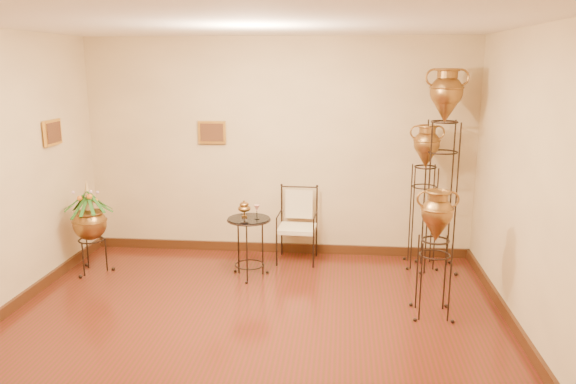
# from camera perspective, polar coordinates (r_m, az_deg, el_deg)

# --- Properties ---
(ground) EXTENTS (5.00, 5.00, 0.00)m
(ground) POSITION_cam_1_polar(r_m,az_deg,el_deg) (5.31, -4.21, -14.80)
(ground) COLOR #571914
(ground) RESTS_ON ground
(room_shell) EXTENTS (5.02, 5.02, 2.81)m
(room_shell) POSITION_cam_1_polar(r_m,az_deg,el_deg) (4.76, -4.61, 4.02)
(room_shell) COLOR beige
(room_shell) RESTS_ON ground
(amphora_tall) EXTENTS (0.52, 0.52, 2.44)m
(amphora_tall) POSITION_cam_1_polar(r_m,az_deg,el_deg) (6.87, 15.33, 2.25)
(amphora_tall) COLOR black
(amphora_tall) RESTS_ON ground
(amphora_mid) EXTENTS (0.51, 0.51, 1.78)m
(amphora_mid) POSITION_cam_1_polar(r_m,az_deg,el_deg) (7.02, 13.63, -0.34)
(amphora_mid) COLOR black
(amphora_mid) RESTS_ON ground
(amphora_short) EXTENTS (0.48, 0.48, 1.30)m
(amphora_short) POSITION_cam_1_polar(r_m,az_deg,el_deg) (5.72, 14.67, -6.02)
(amphora_short) COLOR black
(amphora_short) RESTS_ON ground
(planter_urn) EXTENTS (0.75, 0.75, 1.17)m
(planter_urn) POSITION_cam_1_polar(r_m,az_deg,el_deg) (7.08, -19.52, -2.67)
(planter_urn) COLOR black
(planter_urn) RESTS_ON ground
(armchair) EXTENTS (0.55, 0.51, 0.94)m
(armchair) POSITION_cam_1_polar(r_m,az_deg,el_deg) (7.08, 0.93, -3.42)
(armchair) COLOR black
(armchair) RESTS_ON ground
(side_table) EXTENTS (0.64, 0.64, 0.91)m
(side_table) POSITION_cam_1_polar(r_m,az_deg,el_deg) (6.62, -3.96, -5.52)
(side_table) COLOR black
(side_table) RESTS_ON ground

